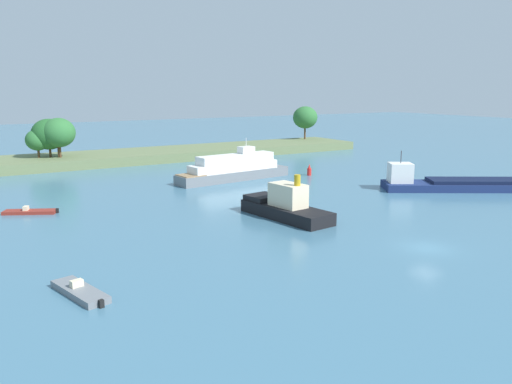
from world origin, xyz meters
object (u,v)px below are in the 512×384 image
Objects in this scene: cargo_barge at (492,184)px; channel_buoy_red at (309,171)px; fishing_skiff at (80,291)px; small_motorboat at (30,212)px; tugboat at (285,206)px; white_riverboat at (234,169)px.

channel_buoy_red is (-15.10, 23.75, -0.07)m from cargo_barge.
fishing_skiff is at bearing -171.07° from cargo_barge.
small_motorboat is at bearing 88.92° from fishing_skiff.
tugboat is at bearing -34.80° from small_motorboat.
tugboat is 6.49× the size of channel_buoy_red.
tugboat is 29.87m from small_motorboat.
fishing_skiff is at bearing -143.51° from channel_buoy_red.
tugboat is 34.94m from cargo_barge.
tugboat is 0.62× the size of white_riverboat.
channel_buoy_red is (12.95, -2.62, -0.98)m from white_riverboat.
fishing_skiff is at bearing -131.71° from white_riverboat.
cargo_barge is 38.50m from white_riverboat.
white_riverboat is 32.31m from small_motorboat.
fishing_skiff is 0.31× the size of white_riverboat.
white_riverboat is (-28.05, 26.36, 0.91)m from cargo_barge.
fishing_skiff is 60.68m from cargo_barge.
channel_buoy_red is at bearing 6.42° from small_motorboat.
white_riverboat reaches higher than small_motorboat.
cargo_barge is 28.14m from channel_buoy_red.
small_motorboat is at bearing -166.37° from white_riverboat.
fishing_skiff is 47.96m from white_riverboat.
cargo_barge is 5.04× the size of small_motorboat.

